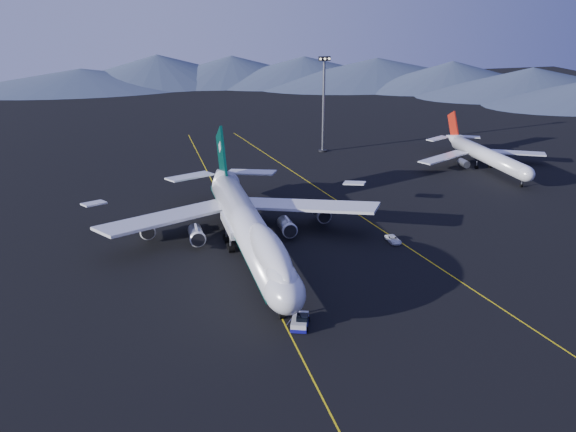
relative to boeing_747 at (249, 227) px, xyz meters
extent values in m
plane|color=black|center=(0.00, -0.03, -5.81)|extent=(500.00, 500.00, 0.00)
cube|color=yellow|center=(0.00, -0.03, -5.80)|extent=(0.25, 220.00, 0.01)
cube|color=yellow|center=(30.00, 9.97, -5.80)|extent=(28.08, 198.09, 0.01)
cone|color=#414E65|center=(-40.81, 231.40, 0.19)|extent=(100.00, 100.00, 12.00)
cone|color=#414E65|center=(36.76, 232.07, 0.19)|extent=(100.00, 100.00, 12.00)
cone|color=#414E65|center=(110.33, 207.46, 0.19)|extent=(100.00, 100.00, 12.00)
cone|color=#414E65|center=(171.87, 160.24, 0.19)|extent=(100.00, 100.00, 12.00)
cylinder|color=silver|center=(0.00, -0.03, -0.21)|extent=(6.50, 56.00, 6.50)
ellipsoid|color=silver|center=(0.00, -28.03, -0.21)|extent=(6.50, 10.40, 6.50)
ellipsoid|color=silver|center=(0.00, -18.53, 2.29)|extent=(5.13, 25.16, 5.85)
cube|color=black|center=(0.00, -30.03, 0.99)|extent=(3.60, 1.61, 1.29)
cone|color=silver|center=(0.00, 32.97, 0.59)|extent=(6.50, 12.00, 6.50)
cube|color=#03372C|center=(0.00, 0.97, -1.11)|extent=(6.24, 60.00, 1.10)
cube|color=silver|center=(0.00, 5.47, -1.31)|extent=(7.50, 13.00, 1.60)
cube|color=silver|center=(-14.50, 11.47, -0.61)|extent=(30.62, 23.28, 2.83)
cube|color=silver|center=(14.50, 11.47, -0.61)|extent=(30.62, 23.28, 2.83)
cylinder|color=slate|center=(-9.50, 7.47, -3.41)|extent=(2.90, 5.50, 2.90)
cylinder|color=slate|center=(-19.00, 13.97, -3.41)|extent=(2.90, 5.50, 2.90)
cylinder|color=slate|center=(9.50, 7.47, -3.41)|extent=(2.90, 5.50, 2.90)
cylinder|color=slate|center=(19.00, 13.97, -3.41)|extent=(2.90, 5.50, 2.90)
cube|color=#03372C|center=(0.00, 31.97, 5.59)|extent=(0.55, 14.11, 15.94)
cube|color=silver|center=(-7.50, 34.47, 0.99)|extent=(12.39, 9.47, 0.98)
cube|color=silver|center=(7.50, 34.47, 0.99)|extent=(12.39, 9.47, 0.98)
cylinder|color=black|center=(0.00, -26.53, -5.26)|extent=(0.90, 1.10, 1.10)
cube|color=silver|center=(2.13, -29.53, -4.99)|extent=(3.99, 5.39, 1.21)
cube|color=navy|center=(2.13, -29.53, -5.43)|extent=(4.17, 5.63, 0.55)
cube|color=black|center=(2.13, -29.53, -4.11)|extent=(2.27, 2.27, 0.99)
cylinder|color=silver|center=(78.11, 42.59, -1.80)|extent=(4.24, 35.68, 4.24)
ellipsoid|color=silver|center=(78.11, 24.75, -1.80)|extent=(4.24, 5.93, 4.24)
cone|color=silver|center=(78.11, 63.77, -1.35)|extent=(4.24, 7.80, 4.24)
cube|color=silver|center=(66.96, 48.16, -2.69)|extent=(18.73, 12.64, 0.39)
cube|color=silver|center=(89.26, 48.16, -2.69)|extent=(18.73, 12.64, 0.39)
cylinder|color=slate|center=(71.97, 45.38, -4.03)|extent=(2.12, 3.90, 2.12)
cylinder|color=slate|center=(84.24, 45.38, -4.03)|extent=(2.12, 3.90, 2.12)
cube|color=#A31C0F|center=(78.11, 64.33, 2.88)|extent=(0.39, 7.60, 8.99)
imported|color=white|center=(30.11, -1.15, -5.16)|extent=(2.28, 4.76, 1.31)
cylinder|color=black|center=(38.97, 75.57, -5.59)|extent=(2.74, 2.74, 0.46)
cylinder|color=slate|center=(38.97, 75.57, 8.47)|extent=(0.80, 0.80, 28.57)
cube|color=black|center=(38.97, 75.57, 23.10)|extent=(3.66, 0.91, 1.37)
camera|label=1|loc=(-21.86, -114.68, 44.72)|focal=40.00mm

